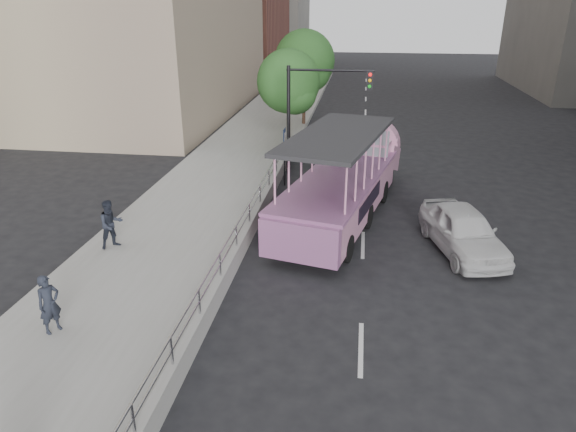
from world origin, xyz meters
name	(u,v)px	position (x,y,z in m)	size (l,w,h in m)	color
ground	(327,303)	(0.00, 0.00, 0.00)	(160.00, 160.00, 0.00)	black
sidewalk	(222,179)	(-5.75, 10.00, 0.15)	(5.50, 80.00, 0.30)	#9E9E99
kerb_wall	(237,250)	(-3.12, 2.00, 0.48)	(0.24, 30.00, 0.36)	#969591
guardrail	(236,232)	(-3.12, 2.00, 1.14)	(0.07, 22.00, 0.71)	#B1B0B5
duck_boat	(346,181)	(0.24, 7.01, 1.35)	(5.00, 11.24, 3.63)	black
car	(463,230)	(4.36, 4.02, 0.78)	(1.84, 4.55, 1.55)	silver
pedestrian_near	(49,304)	(-6.73, -2.76, 1.09)	(0.57, 0.38, 1.57)	#20242F
pedestrian_mid	(111,224)	(-7.41, 2.02, 1.14)	(0.82, 0.64, 1.68)	#20242F
parking_sign	(285,150)	(-2.73, 10.00, 1.70)	(0.08, 0.61, 2.70)	black
traffic_signal	(313,102)	(-1.70, 12.50, 3.50)	(4.20, 0.32, 5.20)	black
street_tree_near	(290,84)	(-3.30, 15.93, 3.82)	(3.52, 3.52, 5.72)	#382319
street_tree_far	(306,63)	(-3.10, 21.93, 4.31)	(3.97, 3.97, 6.45)	#382319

